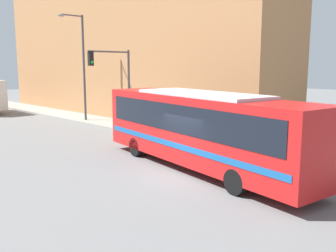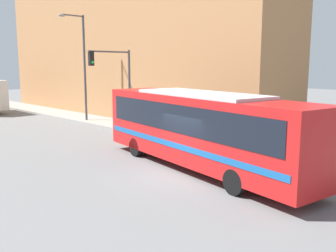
# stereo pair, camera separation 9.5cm
# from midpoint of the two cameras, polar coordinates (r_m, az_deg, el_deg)

# --- Properties ---
(ground_plane) EXTENTS (120.00, 120.00, 0.00)m
(ground_plane) POSITION_cam_midpoint_polar(r_m,az_deg,el_deg) (15.70, 2.10, -7.57)
(ground_plane) COLOR slate
(sidewalk) EXTENTS (2.91, 70.00, 0.18)m
(sidewalk) POSITION_cam_midpoint_polar(r_m,az_deg,el_deg) (34.97, -15.29, 1.64)
(sidewalk) COLOR gray
(sidewalk) RESTS_ON ground_plane
(building_facade) EXTENTS (6.00, 31.73, 12.86)m
(building_facade) POSITION_cam_midpoint_polar(r_m,az_deg,el_deg) (34.60, -6.53, 12.36)
(building_facade) COLOR #B27A4C
(building_facade) RESTS_ON ground_plane
(city_bus) EXTENTS (4.46, 12.12, 3.39)m
(city_bus) POSITION_cam_midpoint_polar(r_m,az_deg,el_deg) (16.27, 5.07, 0.04)
(city_bus) COLOR red
(city_bus) RESTS_ON ground_plane
(fire_hydrant) EXTENTS (0.23, 0.30, 0.76)m
(fire_hydrant) POSITION_cam_midpoint_polar(r_m,az_deg,el_deg) (20.78, 7.16, -1.86)
(fire_hydrant) COLOR red
(fire_hydrant) RESTS_ON sidewalk
(traffic_light_pole) EXTENTS (3.28, 0.35, 5.36)m
(traffic_light_pole) POSITION_cam_midpoint_polar(r_m,az_deg,el_deg) (25.17, -7.81, 7.63)
(traffic_light_pole) COLOR #47474C
(traffic_light_pole) RESTS_ON sidewalk
(parking_meter) EXTENTS (0.14, 0.14, 1.37)m
(parking_meter) POSITION_cam_midpoint_polar(r_m,az_deg,el_deg) (24.28, -2.67, 1.12)
(parking_meter) COLOR #47474C
(parking_meter) RESTS_ON sidewalk
(street_lamp) EXTENTS (2.17, 0.28, 8.17)m
(street_lamp) POSITION_cam_midpoint_polar(r_m,az_deg,el_deg) (30.43, -12.91, 9.75)
(street_lamp) COLOR #47474C
(street_lamp) RESTS_ON sidewalk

